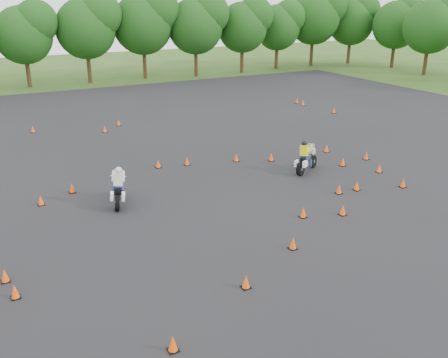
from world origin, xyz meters
name	(u,v)px	position (x,y,z in m)	size (l,w,h in m)	color
ground	(271,239)	(0.00, 0.00, 0.00)	(140.00, 140.00, 0.00)	#2D5119
asphalt_pad	(205,189)	(0.00, 6.00, 0.01)	(62.00, 62.00, 0.00)	black
treeline	(101,42)	(2.81, 34.93, 4.68)	(87.02, 32.49, 10.76)	#174112
traffic_cones	(227,185)	(0.95, 5.45, 0.23)	(31.89, 33.18, 0.45)	#FF520A
rider_yellow	(308,156)	(6.05, 5.84, 0.88)	(2.26, 0.69, 1.75)	#CACA12
rider_white	(116,185)	(-4.34, 6.29, 0.91)	(2.35, 0.72, 1.82)	beige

